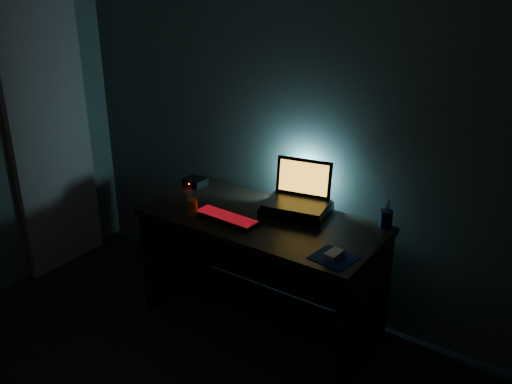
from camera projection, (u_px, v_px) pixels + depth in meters
room at (17, 254)px, 2.08m from camera, size 3.50×4.00×2.50m
desk at (266, 251)px, 3.64m from camera, size 1.50×0.70×0.75m
curtain at (48, 119)px, 4.08m from camera, size 0.06×0.65×2.30m
riser at (296, 210)px, 3.54m from camera, size 0.45×0.37×0.06m
laptop at (299, 193)px, 3.55m from camera, size 0.42×0.35×0.26m
keyboard at (227, 218)px, 3.47m from camera, size 0.43×0.16×0.03m
mousepad at (334, 258)px, 3.05m from camera, size 0.24×0.22×0.00m
mouse at (334, 254)px, 3.04m from camera, size 0.08×0.12×0.03m
pen_cup at (386, 219)px, 3.36m from camera, size 0.09×0.09×0.11m
juice_glass at (193, 207)px, 3.51m from camera, size 0.08×0.08×0.11m
router at (195, 182)px, 3.98m from camera, size 0.16×0.13×0.05m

